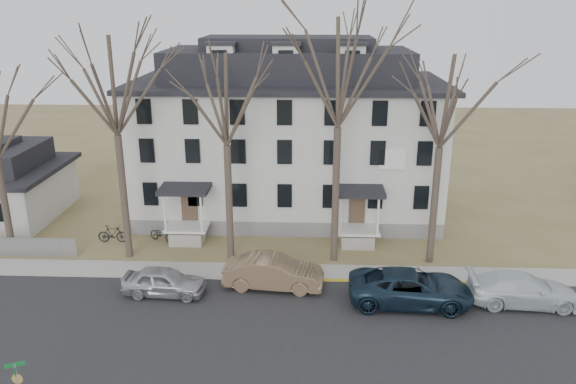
{
  "coord_description": "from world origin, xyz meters",
  "views": [
    {
      "loc": [
        -0.46,
        -19.85,
        14.21
      ],
      "look_at": [
        -1.63,
        9.0,
        4.39
      ],
      "focal_mm": 35.0,
      "sensor_mm": 36.0,
      "label": 1
    }
  ],
  "objects_px": {
    "tree_center": "(339,65)",
    "bicycle_right": "(113,235)",
    "bicycle_left": "(162,235)",
    "car_navy": "(410,288)",
    "tree_mid_left": "(225,93)",
    "street_sign": "(18,381)",
    "car_silver": "(164,282)",
    "car_white": "(523,290)",
    "car_tan": "(274,273)",
    "boarding_house": "(288,137)",
    "tree_mid_right": "(444,95)",
    "tree_far_left": "(112,79)"
  },
  "relations": [
    {
      "from": "tree_mid_left",
      "to": "street_sign",
      "type": "distance_m",
      "value": 16.73
    },
    {
      "from": "boarding_house",
      "to": "car_white",
      "type": "distance_m",
      "value": 18.22
    },
    {
      "from": "car_white",
      "to": "tree_mid_left",
      "type": "bearing_deg",
      "value": 75.47
    },
    {
      "from": "car_white",
      "to": "bicycle_right",
      "type": "height_order",
      "value": "car_white"
    },
    {
      "from": "tree_mid_left",
      "to": "bicycle_left",
      "type": "height_order",
      "value": "tree_mid_left"
    },
    {
      "from": "car_tan",
      "to": "street_sign",
      "type": "bearing_deg",
      "value": 145.53
    },
    {
      "from": "boarding_house",
      "to": "tree_mid_left",
      "type": "relative_size",
      "value": 1.63
    },
    {
      "from": "tree_mid_right",
      "to": "car_navy",
      "type": "height_order",
      "value": "tree_mid_right"
    },
    {
      "from": "bicycle_left",
      "to": "car_navy",
      "type": "bearing_deg",
      "value": -88.85
    },
    {
      "from": "tree_center",
      "to": "car_white",
      "type": "relative_size",
      "value": 2.75
    },
    {
      "from": "tree_mid_left",
      "to": "street_sign",
      "type": "height_order",
      "value": "tree_mid_left"
    },
    {
      "from": "car_silver",
      "to": "bicycle_right",
      "type": "distance_m",
      "value": 7.96
    },
    {
      "from": "tree_mid_right",
      "to": "bicycle_right",
      "type": "bearing_deg",
      "value": 174.44
    },
    {
      "from": "boarding_house",
      "to": "bicycle_left",
      "type": "xyz_separation_m",
      "value": [
        -7.6,
        -6.04,
        -4.9
      ]
    },
    {
      "from": "bicycle_left",
      "to": "tree_mid_left",
      "type": "bearing_deg",
      "value": -87.37
    },
    {
      "from": "tree_center",
      "to": "car_tan",
      "type": "xyz_separation_m",
      "value": [
        -3.27,
        -3.49,
        -10.23
      ]
    },
    {
      "from": "tree_center",
      "to": "car_silver",
      "type": "xyz_separation_m",
      "value": [
        -8.77,
        -4.47,
        -10.37
      ]
    },
    {
      "from": "car_white",
      "to": "tree_far_left",
      "type": "bearing_deg",
      "value": 80.21
    },
    {
      "from": "tree_far_left",
      "to": "bicycle_right",
      "type": "distance_m",
      "value": 10.09
    },
    {
      "from": "tree_mid_right",
      "to": "car_white",
      "type": "xyz_separation_m",
      "value": [
        3.57,
        -4.69,
        -8.83
      ]
    },
    {
      "from": "tree_mid_right",
      "to": "car_white",
      "type": "relative_size",
      "value": 2.38
    },
    {
      "from": "car_silver",
      "to": "car_navy",
      "type": "distance_m",
      "value": 12.35
    },
    {
      "from": "car_white",
      "to": "bicycle_left",
      "type": "relative_size",
      "value": 2.93
    },
    {
      "from": "boarding_house",
      "to": "bicycle_left",
      "type": "relative_size",
      "value": 11.39
    },
    {
      "from": "street_sign",
      "to": "bicycle_left",
      "type": "bearing_deg",
      "value": 63.2
    },
    {
      "from": "tree_far_left",
      "to": "bicycle_left",
      "type": "height_order",
      "value": "tree_far_left"
    },
    {
      "from": "car_navy",
      "to": "car_silver",
      "type": "bearing_deg",
      "value": 90.45
    },
    {
      "from": "car_tan",
      "to": "car_white",
      "type": "bearing_deg",
      "value": -90.43
    },
    {
      "from": "boarding_house",
      "to": "tree_center",
      "type": "distance_m",
      "value": 10.39
    },
    {
      "from": "car_tan",
      "to": "bicycle_left",
      "type": "distance_m",
      "value": 9.24
    },
    {
      "from": "car_white",
      "to": "tree_center",
      "type": "bearing_deg",
      "value": 65.41
    },
    {
      "from": "car_silver",
      "to": "car_tan",
      "type": "relative_size",
      "value": 0.82
    },
    {
      "from": "tree_far_left",
      "to": "street_sign",
      "type": "distance_m",
      "value": 16.15
    },
    {
      "from": "car_tan",
      "to": "tree_mid_left",
      "type": "bearing_deg",
      "value": 43.15
    },
    {
      "from": "tree_mid_right",
      "to": "street_sign",
      "type": "relative_size",
      "value": 5.44
    },
    {
      "from": "car_navy",
      "to": "bicycle_right",
      "type": "xyz_separation_m",
      "value": [
        -17.17,
        6.71,
        -0.29
      ]
    },
    {
      "from": "tree_far_left",
      "to": "car_silver",
      "type": "xyz_separation_m",
      "value": [
        3.23,
        -4.47,
        -9.62
      ]
    },
    {
      "from": "tree_far_left",
      "to": "tree_mid_right",
      "type": "xyz_separation_m",
      "value": [
        17.5,
        0.0,
        -0.74
      ]
    },
    {
      "from": "tree_center",
      "to": "bicycle_right",
      "type": "relative_size",
      "value": 7.98
    },
    {
      "from": "tree_mid_right",
      "to": "bicycle_left",
      "type": "distance_m",
      "value": 18.63
    },
    {
      "from": "tree_far_left",
      "to": "street_sign",
      "type": "bearing_deg",
      "value": -88.35
    },
    {
      "from": "tree_mid_right",
      "to": "car_tan",
      "type": "height_order",
      "value": "tree_mid_right"
    },
    {
      "from": "boarding_house",
      "to": "tree_far_left",
      "type": "bearing_deg",
      "value": -137.82
    },
    {
      "from": "tree_center",
      "to": "car_silver",
      "type": "height_order",
      "value": "tree_center"
    },
    {
      "from": "tree_mid_left",
      "to": "street_sign",
      "type": "xyz_separation_m",
      "value": [
        -5.61,
        -13.56,
        -8.02
      ]
    },
    {
      "from": "car_white",
      "to": "tree_mid_right",
      "type": "bearing_deg",
      "value": 40.03
    },
    {
      "from": "tree_center",
      "to": "car_navy",
      "type": "distance_m",
      "value": 11.88
    },
    {
      "from": "tree_far_left",
      "to": "car_navy",
      "type": "distance_m",
      "value": 18.87
    },
    {
      "from": "car_silver",
      "to": "street_sign",
      "type": "distance_m",
      "value": 9.57
    },
    {
      "from": "bicycle_left",
      "to": "bicycle_right",
      "type": "distance_m",
      "value": 3.01
    }
  ]
}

